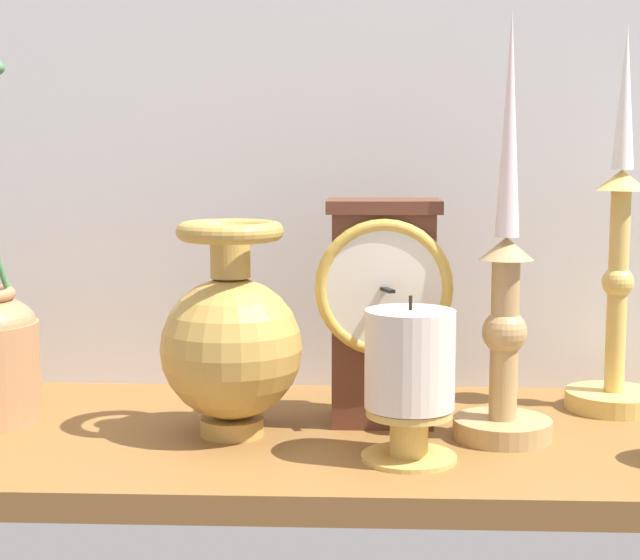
% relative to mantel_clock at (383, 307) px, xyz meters
% --- Properties ---
extents(ground_plane, '(1.00, 0.36, 0.02)m').
position_rel_mantel_clock_xyz_m(ground_plane, '(-0.10, -0.03, -0.12)').
color(ground_plane, brown).
extents(back_wall, '(1.20, 0.02, 0.65)m').
position_rel_mantel_clock_xyz_m(back_wall, '(-0.10, 0.16, 0.21)').
color(back_wall, silver).
rests_on(back_wall, ground_plane).
extents(mantel_clock, '(0.13, 0.10, 0.21)m').
position_rel_mantel_clock_xyz_m(mantel_clock, '(0.00, 0.00, 0.00)').
color(mantel_clock, '#5A3020').
rests_on(mantel_clock, ground_plane).
extents(candlestick_tall_left, '(0.09, 0.09, 0.38)m').
position_rel_mantel_clock_xyz_m(candlestick_tall_left, '(0.11, -0.05, 0.00)').
color(candlestick_tall_left, tan).
rests_on(candlestick_tall_left, ground_plane).
extents(candlestick_tall_center, '(0.10, 0.10, 0.38)m').
position_rel_mantel_clock_xyz_m(candlestick_tall_center, '(0.23, 0.06, 0.01)').
color(candlestick_tall_center, '#DBB65B').
rests_on(candlestick_tall_center, ground_plane).
extents(brass_vase_bulbous, '(0.13, 0.13, 0.19)m').
position_rel_mantel_clock_xyz_m(brass_vase_bulbous, '(-0.14, -0.05, -0.02)').
color(brass_vase_bulbous, '#B99143').
rests_on(brass_vase_bulbous, ground_plane).
extents(pillar_candle_front, '(0.08, 0.08, 0.14)m').
position_rel_mantel_clock_xyz_m(pillar_candle_front, '(0.02, -0.11, -0.04)').
color(pillar_candle_front, tan).
rests_on(pillar_candle_front, ground_plane).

